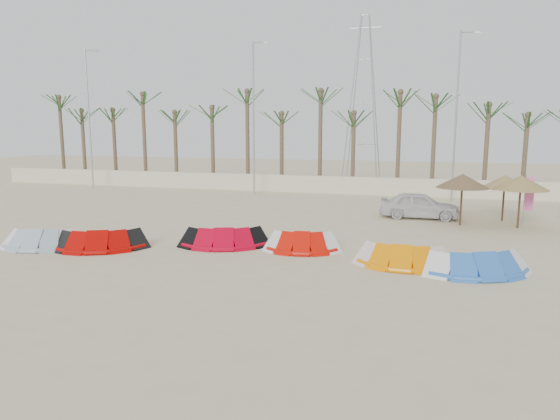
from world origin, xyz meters
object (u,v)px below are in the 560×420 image
(kite_grey, at_px, (43,237))
(parasol_right, at_px, (505,182))
(kite_red_mid, at_px, (227,235))
(kite_blue, at_px, (478,260))
(kite_red_right, at_px, (304,240))
(kite_red_left, at_px, (105,238))
(parasol_left, at_px, (462,181))
(parasol_mid, at_px, (521,183))
(kite_orange, at_px, (403,254))
(car, at_px, (419,205))

(kite_grey, bearing_deg, parasol_right, 31.06)
(kite_red_mid, distance_m, kite_blue, 9.92)
(kite_red_right, height_order, kite_blue, same)
(kite_grey, xyz_separation_m, kite_red_left, (2.52, 0.61, 0.00))
(parasol_left, bearing_deg, kite_grey, -150.28)
(parasol_left, distance_m, parasol_mid, 2.70)
(kite_blue, bearing_deg, kite_orange, 174.88)
(parasol_mid, bearing_deg, kite_red_right, -141.66)
(parasol_right, bearing_deg, kite_blue, -102.02)
(kite_red_right, distance_m, parasol_mid, 11.85)
(parasol_mid, xyz_separation_m, car, (-4.73, 1.48, -1.55))
(kite_orange, xyz_separation_m, kite_blue, (2.54, -0.23, 0.00))
(kite_red_left, xyz_separation_m, kite_blue, (14.51, 0.49, -0.00))
(kite_red_left, height_order, parasol_left, parasol_left)
(kite_red_right, bearing_deg, parasol_left, 48.15)
(kite_red_left, xyz_separation_m, parasol_mid, (17.21, 9.14, 1.85))
(kite_red_mid, xyz_separation_m, kite_red_right, (3.33, 0.02, -0.00))
(kite_grey, distance_m, kite_orange, 14.56)
(parasol_left, height_order, parasol_right, parasol_left)
(kite_blue, bearing_deg, kite_red_left, -178.06)
(kite_red_right, distance_m, parasol_right, 12.73)
(parasol_mid, xyz_separation_m, parasol_right, (-0.46, 1.86, -0.17))
(kite_red_right, height_order, kite_orange, same)
(car, bearing_deg, kite_red_left, 130.46)
(kite_grey, bearing_deg, kite_orange, 5.24)
(kite_red_left, bearing_deg, kite_blue, 1.94)
(kite_red_right, distance_m, car, 9.81)
(kite_orange, bearing_deg, parasol_right, 65.08)
(kite_orange, relative_size, parasol_mid, 1.28)
(kite_red_mid, bearing_deg, kite_red_left, -158.40)
(kite_orange, distance_m, parasol_mid, 10.08)
(kite_blue, height_order, parasol_left, parasol_left)
(kite_red_mid, bearing_deg, parasol_left, 36.47)
(kite_red_right, relative_size, parasol_left, 1.22)
(kite_red_mid, distance_m, parasol_left, 12.34)
(kite_red_right, bearing_deg, kite_blue, -12.05)
(parasol_mid, bearing_deg, parasol_right, 103.82)
(parasol_left, bearing_deg, parasol_mid, 0.52)
(kite_grey, distance_m, kite_red_right, 10.84)
(kite_grey, xyz_separation_m, parasol_left, (17.03, 9.72, 1.86))
(kite_grey, xyz_separation_m, kite_red_mid, (7.22, 2.47, 0.00))
(kite_red_mid, height_order, kite_blue, same)
(kite_red_mid, height_order, kite_orange, same)
(kite_red_left, distance_m, parasol_right, 20.11)
(parasol_right, bearing_deg, kite_red_mid, -142.84)
(car, bearing_deg, parasol_right, -84.82)
(kite_red_mid, xyz_separation_m, parasol_left, (9.81, 7.25, 1.86))
(kite_grey, xyz_separation_m, kite_red_right, (10.55, 2.49, -0.00))
(kite_grey, relative_size, kite_orange, 1.00)
(kite_red_right, bearing_deg, kite_red_left, -166.84)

